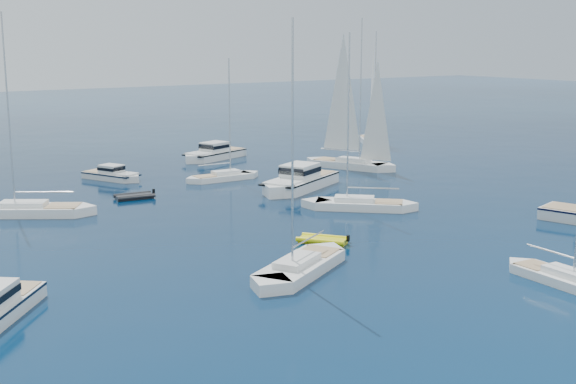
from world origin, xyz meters
TOP-DOWN VIEW (x-y plane):
  - ground at (0.00, 0.00)m, footprint 400.00×400.00m
  - motor_cruiser_centre at (2.94, 33.86)m, footprint 12.48×8.85m
  - motor_cruiser_distant at (5.13, 55.66)m, footprint 10.75×6.58m
  - motor_cruiser_horizon at (-10.48, 49.09)m, footprint 5.33×7.99m
  - sailboat_fore at (-0.69, 0.52)m, footprint 2.77×8.87m
  - sailboat_mid_r at (2.20, 23.49)m, footprint 9.76×9.29m
  - sailboat_mid_l at (-12.73, 11.05)m, footprint 11.15×8.01m
  - sailboat_centre at (-0.88, 42.40)m, footprint 9.00×2.49m
  - sailboat_sails_r at (15.10, 41.02)m, footprint 7.83×12.15m
  - sailboat_far_l at (-22.42, 37.19)m, footprint 11.62×9.02m
  - sailboat_sails_far at (30.81, 55.66)m, footprint 8.07×11.03m
  - tender_yellow at (-7.20, 16.11)m, footprint 3.91×4.30m
  - tender_grey_far at (-12.42, 38.62)m, footprint 3.94×2.39m

SIDE VIEW (x-z plane):
  - ground at x=0.00m, z-range 0.00..0.00m
  - motor_cruiser_centre at x=2.94m, z-range -1.59..1.59m
  - motor_cruiser_distant at x=5.13m, z-range -1.35..1.35m
  - motor_cruiser_horizon at x=-10.48m, z-range -1.01..1.01m
  - sailboat_fore at x=-0.69m, z-range -6.43..6.43m
  - sailboat_mid_r at x=2.20m, z-range -7.86..7.86m
  - sailboat_mid_l at x=-12.73m, z-range -8.21..8.21m
  - sailboat_centre at x=-0.88m, z-range -6.58..6.58m
  - sailboat_sails_r at x=15.10m, z-range -8.78..8.78m
  - sailboat_far_l at x=-22.42m, z-range -8.71..8.71m
  - sailboat_sails_far at x=30.81m, z-range -8.15..8.15m
  - tender_yellow at x=-7.20m, z-range -0.47..0.47m
  - tender_grey_far at x=-12.42m, z-range -0.47..0.47m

